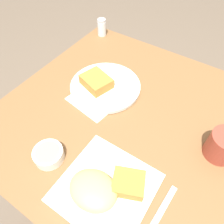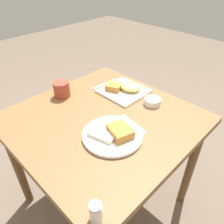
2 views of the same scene
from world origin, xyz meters
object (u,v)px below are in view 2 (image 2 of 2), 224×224
object	(u,v)px
plate_oval_far	(113,134)
sauce_ramekin	(153,101)
plate_square_near	(125,89)
butter_knife	(104,84)
salt_shaker	(96,213)
coffee_mug	(62,89)

from	to	relation	value
plate_oval_far	sauce_ramekin	xyz separation A→B (m)	(0.04, -0.35, 0.00)
plate_square_near	sauce_ramekin	world-z (taller)	plate_square_near
sauce_ramekin	butter_knife	size ratio (longest dim) A/B	0.49
plate_square_near	salt_shaker	size ratio (longest dim) A/B	3.02
butter_knife	sauce_ramekin	bearing A→B (deg)	98.48
plate_square_near	sauce_ramekin	size ratio (longest dim) A/B	2.70
butter_knife	coffee_mug	world-z (taller)	coffee_mug
salt_shaker	plate_square_near	bearing A→B (deg)	-54.39
plate_square_near	butter_knife	world-z (taller)	plate_square_near
plate_oval_far	butter_knife	xyz separation A→B (m)	(0.39, -0.31, -0.02)
sauce_ramekin	butter_knife	world-z (taller)	sauce_ramekin
coffee_mug	butter_knife	bearing A→B (deg)	-105.22
plate_oval_far	coffee_mug	xyz separation A→B (m)	(0.46, -0.04, 0.03)
plate_oval_far	butter_knife	world-z (taller)	plate_oval_far
butter_knife	plate_oval_far	bearing A→B (deg)	54.46
butter_knife	salt_shaker	bearing A→B (deg)	47.98
plate_oval_far	sauce_ramekin	size ratio (longest dim) A/B	3.02
sauce_ramekin	salt_shaker	world-z (taller)	salt_shaker
plate_oval_far	butter_knife	distance (m)	0.50
butter_knife	coffee_mug	distance (m)	0.28
plate_square_near	coffee_mug	bearing A→B (deg)	52.06
sauce_ramekin	coffee_mug	xyz separation A→B (m)	(0.43, 0.30, 0.03)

